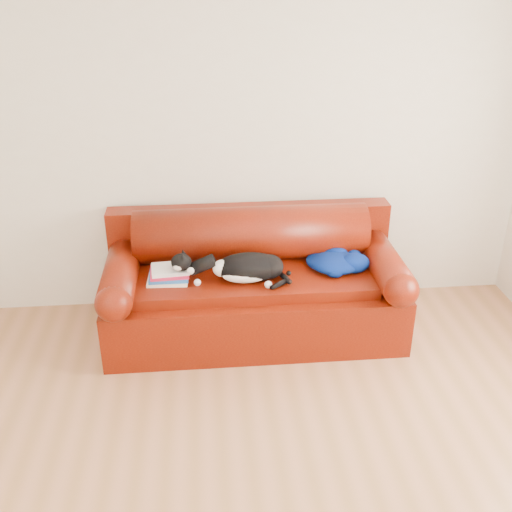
% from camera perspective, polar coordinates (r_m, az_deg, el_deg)
% --- Properties ---
extents(ground, '(4.50, 4.50, 0.00)m').
position_cam_1_polar(ground, '(3.36, -0.12, -21.28)').
color(ground, '#92633A').
rests_on(ground, ground).
extents(room_shell, '(4.52, 4.02, 2.61)m').
position_cam_1_polar(room_shell, '(2.44, 2.72, 6.78)').
color(room_shell, beige).
rests_on(room_shell, ground).
extents(sofa_base, '(2.10, 0.90, 0.50)m').
position_cam_1_polar(sofa_base, '(4.38, -0.18, -4.47)').
color(sofa_base, '#390502').
rests_on(sofa_base, ground).
extents(sofa_back, '(2.10, 1.01, 0.88)m').
position_cam_1_polar(sofa_back, '(4.45, -0.47, 0.49)').
color(sofa_back, '#390502').
rests_on(sofa_back, ground).
extents(book_stack, '(0.28, 0.22, 0.10)m').
position_cam_1_polar(book_stack, '(4.15, -8.27, -1.72)').
color(book_stack, silver).
rests_on(book_stack, sofa_base).
extents(cat, '(0.66, 0.30, 0.24)m').
position_cam_1_polar(cat, '(4.09, -0.78, -1.17)').
color(cat, black).
rests_on(cat, sofa_base).
extents(blanket, '(0.46, 0.37, 0.13)m').
position_cam_1_polar(blanket, '(4.30, 7.71, -0.50)').
color(blanket, '#02134C').
rests_on(blanket, sofa_base).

